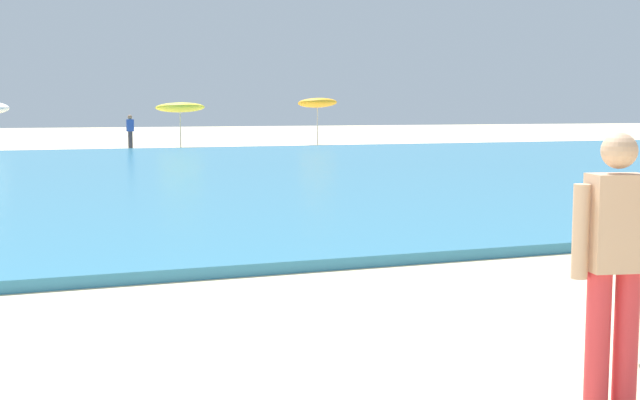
% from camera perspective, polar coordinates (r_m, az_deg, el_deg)
% --- Properties ---
extents(sea, '(120.00, 28.00, 0.14)m').
position_cam_1_polar(sea, '(22.99, -16.92, 1.52)').
color(sea, teal).
rests_on(sea, ground).
extents(beach_umbrella_2, '(2.26, 2.29, 2.21)m').
position_cam_1_polar(beach_umbrella_2, '(39.36, -9.54, 6.25)').
color(beach_umbrella_2, beige).
rests_on(beach_umbrella_2, ground).
extents(beach_umbrella_3, '(2.00, 2.04, 2.47)m').
position_cam_1_polar(beach_umbrella_3, '(43.00, -0.18, 6.65)').
color(beach_umbrella_3, beige).
rests_on(beach_umbrella_3, ground).
extents(beachgoer_near_row_left, '(0.32, 0.20, 1.58)m').
position_cam_1_polar(beachgoer_near_row_left, '(38.34, -12.84, 4.60)').
color(beachgoer_near_row_left, '#383842').
rests_on(beachgoer_near_row_left, ground).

